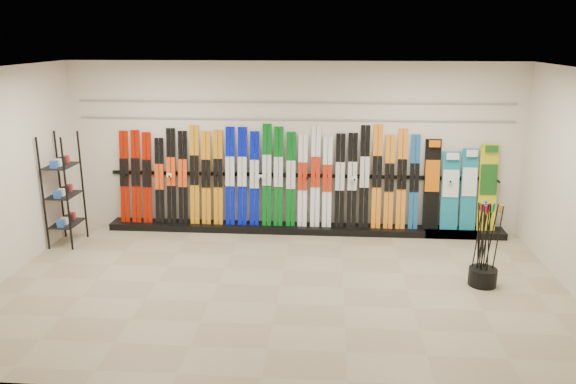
{
  "coord_description": "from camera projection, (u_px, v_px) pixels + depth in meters",
  "views": [
    {
      "loc": [
        0.65,
        -7.26,
        3.43
      ],
      "look_at": [
        0.03,
        1.0,
        1.1
      ],
      "focal_mm": 35.0,
      "sensor_mm": 36.0,
      "label": 1
    }
  ],
  "objects": [
    {
      "name": "slatwall_rail_0",
      "position": [
        292.0,
        120.0,
        9.78
      ],
      "size": [
        7.6,
        0.02,
        0.03
      ],
      "primitive_type": "cube",
      "color": "gray",
      "rests_on": "back_wall"
    },
    {
      "name": "skis",
      "position": [
        267.0,
        178.0,
        9.97
      ],
      "size": [
        5.36,
        0.28,
        1.82
      ],
      "color": "#9D1100",
      "rests_on": "ski_rack_base"
    },
    {
      "name": "accessory_rack",
      "position": [
        63.0,
        190.0,
        9.32
      ],
      "size": [
        0.4,
        0.6,
        1.88
      ],
      "primitive_type": "cube",
      "color": "black",
      "rests_on": "floor"
    },
    {
      "name": "ceiling",
      "position": [
        279.0,
        69.0,
        7.13
      ],
      "size": [
        8.0,
        8.0,
        0.0
      ],
      "primitive_type": "plane",
      "rotation": [
        3.14,
        0.0,
        0.0
      ],
      "color": "silver",
      "rests_on": "back_wall"
    },
    {
      "name": "floor",
      "position": [
        280.0,
        286.0,
        7.94
      ],
      "size": [
        8.0,
        8.0,
        0.0
      ],
      "primitive_type": "plane",
      "color": "#9C8A6C",
      "rests_on": "ground"
    },
    {
      "name": "ski_poles",
      "position": [
        484.0,
        244.0,
        7.84
      ],
      "size": [
        0.33,
        0.32,
        1.18
      ],
      "color": "black",
      "rests_on": "pole_bin"
    },
    {
      "name": "back_wall",
      "position": [
        292.0,
        147.0,
        9.94
      ],
      "size": [
        8.0,
        0.0,
        8.0
      ],
      "primitive_type": "plane",
      "rotation": [
        1.57,
        0.0,
        0.0
      ],
      "color": "beige",
      "rests_on": "floor"
    },
    {
      "name": "slatwall_rail_1",
      "position": [
        292.0,
        102.0,
        9.7
      ],
      "size": [
        7.6,
        0.02,
        0.03
      ],
      "primitive_type": "cube",
      "color": "gray",
      "rests_on": "back_wall"
    },
    {
      "name": "snowboards",
      "position": [
        460.0,
        188.0,
        9.76
      ],
      "size": [
        1.25,
        0.24,
        1.57
      ],
      "color": "black",
      "rests_on": "ski_rack_base"
    },
    {
      "name": "ski_rack_base",
      "position": [
        304.0,
        229.0,
        10.1
      ],
      "size": [
        8.0,
        0.4,
        0.12
      ],
      "primitive_type": "cube",
      "color": "black",
      "rests_on": "floor"
    },
    {
      "name": "pole_bin",
      "position": [
        482.0,
        277.0,
        7.94
      ],
      "size": [
        0.39,
        0.39,
        0.25
      ],
      "primitive_type": "cylinder",
      "color": "black",
      "rests_on": "floor"
    }
  ]
}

